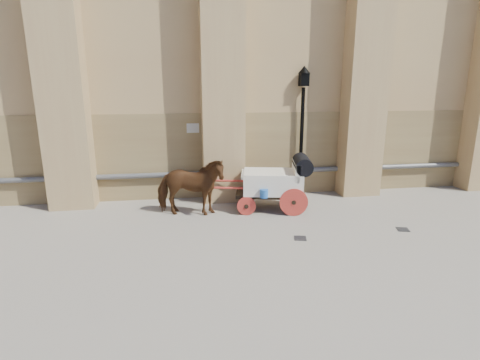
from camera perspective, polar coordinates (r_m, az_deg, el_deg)
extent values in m
plane|color=gray|center=(10.15, 5.52, -8.71)|extent=(90.00, 90.00, 0.00)
cube|color=#937E50|center=(14.10, 9.42, 4.14)|extent=(44.00, 0.35, 3.00)
cylinder|color=#59595B|center=(13.97, 9.66, 1.52)|extent=(42.00, 0.18, 0.18)
cube|color=beige|center=(13.08, -7.20, 7.86)|extent=(0.42, 0.04, 0.32)
imported|color=brown|center=(11.56, -7.61, -1.08)|extent=(2.29, 1.35, 1.81)
cube|color=black|center=(12.15, 4.51, -2.05)|extent=(2.29, 1.37, 0.12)
cube|color=white|center=(12.05, 5.01, -0.28)|extent=(2.05, 1.56, 0.68)
cube|color=white|center=(12.02, 8.52, 1.48)|extent=(0.38, 1.22, 0.54)
cube|color=white|center=(11.98, 1.08, 0.89)|extent=(0.54, 1.12, 0.10)
cylinder|color=black|center=(12.00, 9.48, 2.37)|extent=(0.77, 1.30, 0.54)
cylinder|color=red|center=(11.66, 8.19, -3.38)|extent=(0.87, 0.23, 0.88)
cylinder|color=red|center=(12.81, 7.67, -1.73)|extent=(0.87, 0.23, 0.88)
cylinder|color=red|center=(11.65, 0.98, -4.00)|extent=(0.58, 0.17, 0.58)
cylinder|color=red|center=(12.80, 1.13, -2.29)|extent=(0.58, 0.17, 0.58)
cylinder|color=red|center=(11.70, -3.27, -1.20)|extent=(2.30, 0.53, 0.07)
cylinder|color=red|center=(12.54, -2.88, -0.12)|extent=(2.30, 0.53, 0.07)
cylinder|color=blue|center=(11.44, 3.67, -2.07)|extent=(0.25, 0.25, 0.25)
cylinder|color=black|center=(13.66, 9.32, 5.63)|extent=(0.13, 0.13, 3.86)
cone|color=black|center=(14.02, 9.03, -1.39)|extent=(0.39, 0.39, 0.39)
cube|color=black|center=(13.50, 9.71, 14.88)|extent=(0.30, 0.30, 0.45)
cone|color=black|center=(13.51, 9.77, 16.24)|extent=(0.43, 0.43, 0.26)
cube|color=black|center=(10.16, 9.16, -8.75)|extent=(0.39, 0.39, 0.01)
cube|color=black|center=(11.56, 23.57, -6.91)|extent=(0.40, 0.40, 0.01)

